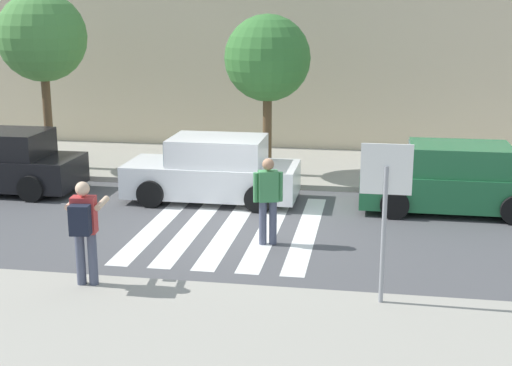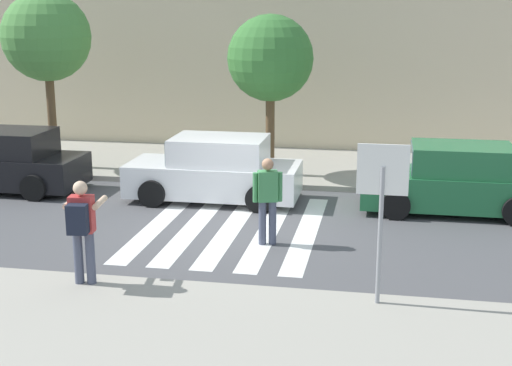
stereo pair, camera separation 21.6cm
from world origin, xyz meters
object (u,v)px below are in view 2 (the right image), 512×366
object	(u,v)px
parked_car_green	(456,181)
parked_car_black	(4,162)
photographer_with_backpack	(82,224)
pedestrian_crossing	(268,196)
parked_car_white	(215,171)
street_tree_west	(46,38)
stop_sign	(382,189)
street_tree_center	(270,59)

from	to	relation	value
parked_car_green	parked_car_black	bearing A→B (deg)	180.00
parked_car_black	parked_car_green	size ratio (longest dim) A/B	1.00
photographer_with_backpack	pedestrian_crossing	xyz separation A→B (m)	(2.53, 2.91, -0.19)
pedestrian_crossing	parked_car_black	xyz separation A→B (m)	(-7.29, 3.02, -0.25)
pedestrian_crossing	parked_car_white	size ratio (longest dim) A/B	0.42
photographer_with_backpack	parked_car_white	world-z (taller)	photographer_with_backpack
photographer_with_backpack	parked_car_green	world-z (taller)	photographer_with_backpack
parked_car_white	pedestrian_crossing	bearing A→B (deg)	-59.53
parked_car_black	street_tree_west	size ratio (longest dim) A/B	0.85
stop_sign	parked_car_white	xyz separation A→B (m)	(-3.96, 5.83, -1.21)
parked_car_white	parked_car_green	size ratio (longest dim) A/B	1.00
parked_car_green	street_tree_center	xyz separation A→B (m)	(-4.64, 2.37, 2.50)
parked_car_green	street_tree_west	world-z (taller)	street_tree_west
street_tree_west	stop_sign	bearing A→B (deg)	-41.27
parked_car_black	parked_car_green	xyz separation A→B (m)	(11.09, 0.00, 0.00)
stop_sign	parked_car_black	world-z (taller)	stop_sign
stop_sign	street_tree_center	size ratio (longest dim) A/B	0.58
parked_car_green	photographer_with_backpack	bearing A→B (deg)	-136.89
stop_sign	photographer_with_backpack	world-z (taller)	stop_sign
stop_sign	parked_car_green	world-z (taller)	stop_sign
stop_sign	parked_car_white	distance (m)	7.15
photographer_with_backpack	street_tree_west	size ratio (longest dim) A/B	0.36
parked_car_white	parked_car_green	world-z (taller)	same
photographer_with_backpack	parked_car_white	bearing A→B (deg)	82.70
stop_sign	parked_car_white	world-z (taller)	stop_sign
stop_sign	pedestrian_crossing	distance (m)	3.69
parked_car_white	street_tree_center	distance (m)	3.57
photographer_with_backpack	parked_car_green	xyz separation A→B (m)	(6.34, 5.93, -0.44)
photographer_with_backpack	street_tree_center	distance (m)	8.72
photographer_with_backpack	parked_car_green	size ratio (longest dim) A/B	0.42
parked_car_green	pedestrian_crossing	bearing A→B (deg)	-141.56
photographer_with_backpack	pedestrian_crossing	bearing A→B (deg)	48.98
stop_sign	photographer_with_backpack	bearing A→B (deg)	-178.78
parked_car_black	photographer_with_backpack	bearing A→B (deg)	-51.28
pedestrian_crossing	street_tree_west	size ratio (longest dim) A/B	0.36
stop_sign	parked_car_green	size ratio (longest dim) A/B	0.60
pedestrian_crossing	parked_car_black	distance (m)	7.89
photographer_with_backpack	parked_car_black	xyz separation A→B (m)	(-4.75, 5.93, -0.44)
street_tree_west	pedestrian_crossing	bearing A→B (deg)	-36.85
pedestrian_crossing	stop_sign	bearing A→B (deg)	-52.18
street_tree_west	street_tree_center	xyz separation A→B (m)	(6.17, 0.14, -0.50)
street_tree_center	parked_car_green	bearing A→B (deg)	-27.05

